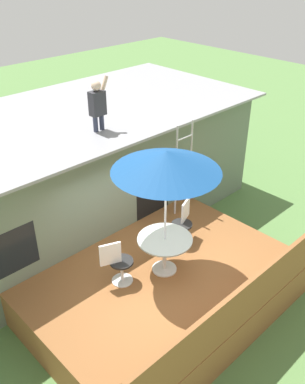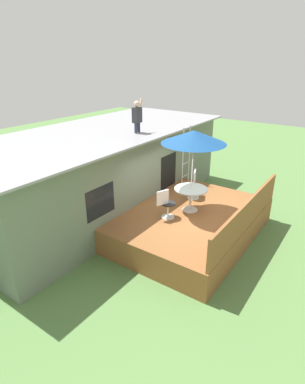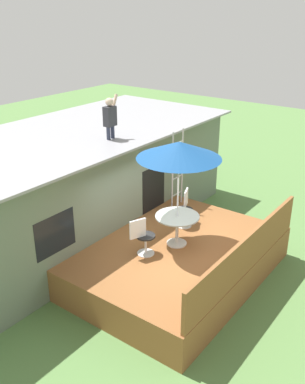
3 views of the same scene
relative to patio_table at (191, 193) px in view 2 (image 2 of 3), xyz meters
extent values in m
plane|color=#567F42|center=(-0.11, 0.00, -1.39)|extent=(40.00, 40.00, 0.00)
cube|color=slate|center=(-0.11, 3.60, 0.04)|extent=(10.00, 4.00, 2.84)
cube|color=#99999E|center=(-0.11, 3.60, 1.49)|extent=(10.50, 4.50, 0.06)
cube|color=black|center=(-2.31, 1.61, 0.16)|extent=(1.10, 0.03, 0.90)
cube|color=black|center=(1.23, 1.61, -0.34)|extent=(1.00, 0.03, 2.00)
cube|color=brown|center=(-0.11, 0.00, -0.99)|extent=(5.05, 3.80, 0.80)
cube|color=brown|center=(-0.11, -1.85, -0.14)|extent=(4.95, 0.08, 0.90)
cylinder|color=silver|center=(0.00, 0.00, -0.57)|extent=(0.48, 0.48, 0.03)
cylinder|color=silver|center=(0.00, 0.00, -0.22)|extent=(0.07, 0.07, 0.71)
cylinder|color=#999E93|center=(0.00, 0.00, 0.14)|extent=(1.04, 1.04, 0.03)
cylinder|color=silver|center=(0.00, 0.00, 0.61)|extent=(0.04, 0.04, 2.40)
cone|color=#194C8C|center=(0.00, 0.00, 1.76)|extent=(1.90, 1.90, 0.38)
cylinder|color=silver|center=(1.59, 1.22, 0.51)|extent=(0.04, 0.04, 2.20)
cylinder|color=silver|center=(2.07, 1.22, 0.51)|extent=(0.04, 0.04, 2.20)
cylinder|color=silver|center=(1.83, 1.22, -0.24)|extent=(0.48, 0.03, 0.03)
cylinder|color=silver|center=(1.83, 1.22, 0.26)|extent=(0.48, 0.03, 0.03)
cylinder|color=silver|center=(1.83, 1.22, 0.76)|extent=(0.48, 0.03, 0.03)
cylinder|color=silver|center=(1.83, 1.22, 1.26)|extent=(0.48, 0.03, 0.03)
cylinder|color=#33384C|center=(0.30, 2.34, 1.69)|extent=(0.10, 0.10, 0.34)
cylinder|color=#33384C|center=(0.46, 2.34, 1.69)|extent=(0.10, 0.10, 0.34)
cube|color=#333338|center=(0.38, 2.34, 2.11)|extent=(0.32, 0.20, 0.50)
sphere|color=beige|center=(0.38, 2.34, 2.47)|extent=(0.20, 0.20, 0.20)
cylinder|color=beige|center=(0.56, 2.34, 2.41)|extent=(0.26, 0.08, 0.44)
cylinder|color=silver|center=(-0.80, 0.32, -0.58)|extent=(0.40, 0.40, 0.02)
cylinder|color=silver|center=(-0.80, 0.32, -0.36)|extent=(0.06, 0.06, 0.44)
cylinder|color=black|center=(-0.80, 0.32, -0.13)|extent=(0.44, 0.44, 0.04)
cube|color=silver|center=(-0.98, 0.40, 0.11)|extent=(0.39, 0.19, 0.44)
cylinder|color=silver|center=(0.87, 0.36, -0.58)|extent=(0.40, 0.40, 0.02)
cylinder|color=silver|center=(0.87, 0.36, -0.36)|extent=(0.06, 0.06, 0.44)
cylinder|color=black|center=(0.87, 0.36, -0.13)|extent=(0.44, 0.44, 0.04)
cube|color=silver|center=(1.05, 0.44, 0.11)|extent=(0.38, 0.19, 0.44)
camera|label=1|loc=(-4.54, -4.39, 4.89)|focal=39.45mm
camera|label=2|loc=(-7.90, -4.09, 3.86)|focal=29.14mm
camera|label=3|loc=(-7.63, -4.96, 4.68)|focal=40.72mm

